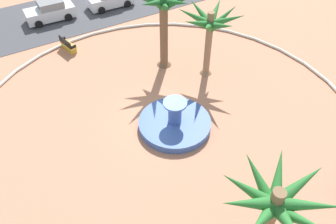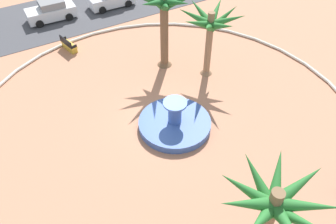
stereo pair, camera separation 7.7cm
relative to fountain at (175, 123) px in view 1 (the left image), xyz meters
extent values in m
plane|color=tan|center=(-0.35, 0.50, -0.29)|extent=(80.00, 80.00, 0.00)
torus|color=silver|center=(-0.35, 0.50, -0.19)|extent=(23.37, 23.37, 0.20)
cube|color=#424247|center=(-0.35, 16.58, -0.27)|extent=(48.00, 8.00, 0.03)
cylinder|color=#38569E|center=(0.00, 0.00, -0.06)|extent=(4.21, 4.21, 0.45)
cylinder|color=#236093|center=(0.00, 0.00, -0.10)|extent=(3.70, 3.70, 0.34)
cylinder|color=#38569E|center=(0.00, 0.00, 0.82)|extent=(0.76, 0.76, 1.32)
cylinder|color=#3D5FAD|center=(0.00, 0.00, 1.54)|extent=(1.35, 1.35, 0.12)
cylinder|color=brown|center=(2.57, 5.65, 2.39)|extent=(0.55, 0.55, 5.36)
cone|color=brown|center=(2.57, 5.65, -0.04)|extent=(1.04, 1.04, 0.50)
cone|color=#1E6028|center=(1.64, 6.02, 4.69)|extent=(2.25, 1.34, 1.28)
cone|color=#1E6028|center=(1.61, 5.27, 4.76)|extent=(2.27, 1.33, 1.15)
cone|color=#1E6028|center=(2.19, 4.75, 4.61)|extent=(1.37, 2.22, 1.42)
cone|color=#1E6028|center=(2.83, 4.65, 4.76)|extent=(1.10, 2.28, 1.15)
cone|color=#1E6028|center=(3.32, 5.03, 4.61)|extent=(2.04, 1.82, 1.42)
cone|color=#28702D|center=(-0.20, -8.30, 4.37)|extent=(2.15, 0.56, 1.17)
cone|color=#28702D|center=(-0.52, -7.66, 4.22)|extent=(1.91, 1.86, 1.44)
cone|color=#28702D|center=(-1.13, -7.40, 4.19)|extent=(0.69, 2.12, 1.50)
cone|color=#28702D|center=(-1.77, -7.55, 4.27)|extent=(1.75, 2.02, 1.35)
cone|color=#28702D|center=(-2.11, -7.99, 4.34)|extent=(2.21, 1.22, 1.24)
cone|color=#28702D|center=(-2.07, -8.61, 4.24)|extent=(2.18, 1.21, 1.42)
cone|color=#28702D|center=(-1.04, -9.20, 4.18)|extent=(0.89, 2.15, 1.50)
cone|color=#28702D|center=(-0.52, -9.02, 4.34)|extent=(1.88, 1.95, 1.23)
cylinder|color=#8E6B4C|center=(4.55, 3.31, 2.00)|extent=(0.44, 0.44, 4.57)
cone|color=#8E6B4C|center=(4.55, 3.31, -0.04)|extent=(0.84, 0.84, 0.50)
cone|color=#28702D|center=(5.49, 3.27, 3.72)|extent=(2.18, 0.66, 1.61)
cone|color=#28702D|center=(5.37, 3.93, 3.89)|extent=(2.12, 1.79, 1.32)
cone|color=#28702D|center=(4.48, 4.33, 3.89)|extent=(0.72, 2.27, 1.31)
cone|color=#28702D|center=(3.81, 4.01, 3.88)|extent=(2.01, 1.94, 1.33)
cone|color=#28702D|center=(3.55, 3.25, 3.85)|extent=(2.25, 0.69, 1.38)
cone|color=#28702D|center=(3.86, 2.62, 3.79)|extent=(1.95, 1.95, 1.48)
cone|color=#28702D|center=(4.60, 2.33, 3.82)|extent=(0.66, 2.24, 1.43)
cone|color=#28702D|center=(5.31, 2.64, 3.88)|extent=(2.05, 1.90, 1.33)
cube|color=gold|center=(-2.65, 10.97, 0.16)|extent=(0.83, 1.67, 0.12)
cube|color=black|center=(-2.86, 10.92, 0.46)|extent=(0.42, 1.58, 0.50)
cube|color=gold|center=(-2.65, 10.97, -0.09)|extent=(0.76, 1.54, 0.39)
cube|color=black|center=(-2.81, 11.70, 0.30)|extent=(0.46, 0.17, 0.24)
cube|color=black|center=(-2.49, 10.23, 0.30)|extent=(0.46, 0.17, 0.24)
cube|color=silver|center=(-2.42, 16.20, 0.35)|extent=(4.05, 1.83, 0.90)
cube|color=gray|center=(-2.22, 16.19, 1.08)|extent=(2.05, 1.51, 0.60)
cube|color=#333D47|center=(-3.12, 16.22, 1.00)|extent=(0.34, 1.37, 0.51)
cylinder|color=black|center=(-3.69, 15.39, 0.03)|extent=(0.65, 0.24, 0.64)
cylinder|color=black|center=(-3.63, 17.09, 0.03)|extent=(0.65, 0.24, 0.64)
cylinder|color=black|center=(-1.21, 15.31, 0.03)|extent=(0.65, 0.24, 0.64)
cylinder|color=black|center=(-1.15, 17.01, 0.03)|extent=(0.65, 0.24, 0.64)
cube|color=silver|center=(2.95, 15.87, 0.35)|extent=(4.03, 1.77, 0.90)
cylinder|color=black|center=(1.70, 15.04, 0.03)|extent=(0.64, 0.23, 0.64)
cylinder|color=black|center=(1.73, 16.74, 0.03)|extent=(0.64, 0.23, 0.64)
cylinder|color=black|center=(4.18, 15.00, 0.03)|extent=(0.64, 0.23, 0.64)
camera|label=1|loc=(-7.43, -11.78, 14.11)|focal=36.52mm
camera|label=2|loc=(-7.37, -11.82, 14.11)|focal=36.52mm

